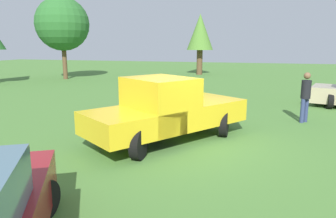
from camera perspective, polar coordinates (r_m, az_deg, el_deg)
ground_plane at (r=8.67m, az=3.29°, el=-6.37°), size 80.00×80.00×0.00m
pickup_truck at (r=8.74m, az=-0.62°, el=0.05°), size 4.91×4.18×1.80m
person_bystander at (r=11.83m, az=23.62°, el=2.44°), size 0.45×0.45×1.74m
tree_far_center at (r=26.05m, az=-18.58°, el=14.35°), size 4.03×4.03×6.21m
tree_side at (r=28.60m, az=5.83°, el=13.52°), size 2.31×2.31×5.29m
traffic_cone at (r=12.04m, az=10.35°, el=-0.07°), size 0.32×0.32×0.55m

